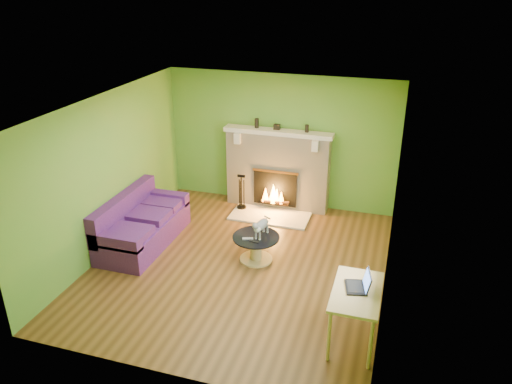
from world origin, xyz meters
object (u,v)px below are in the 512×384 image
Objects in this scene: sofa at (141,225)px; coffee_table at (256,246)px; desk at (356,297)px; cat at (262,227)px.

coffee_table is (2.06, 0.04, -0.09)m from sofa.
desk is (1.75, -1.48, 0.41)m from coffee_table.
sofa reaches higher than coffee_table.
desk is 2.26m from cat.
coffee_table is 2.33m from desk.
cat is (-1.67, 1.53, -0.06)m from desk.
cat is (0.08, 0.05, 0.35)m from coffee_table.
desk is at bearing -20.80° from sofa.
cat is (2.14, 0.09, 0.26)m from sofa.
desk is 1.89× the size of cat.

